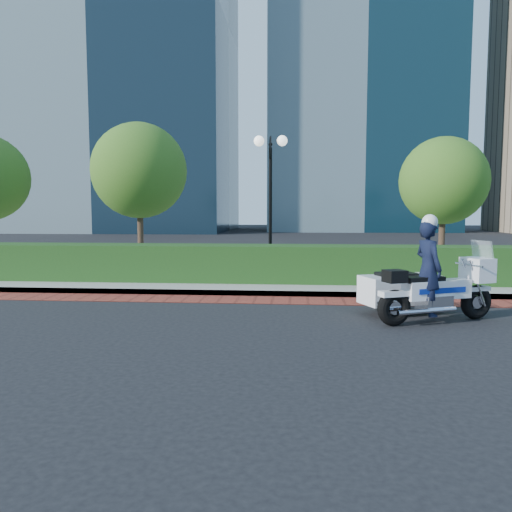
# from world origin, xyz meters

# --- Properties ---
(ground) EXTENTS (120.00, 120.00, 0.00)m
(ground) POSITION_xyz_m (0.00, 0.00, 0.00)
(ground) COLOR black
(ground) RESTS_ON ground
(brick_strip) EXTENTS (60.00, 1.00, 0.01)m
(brick_strip) POSITION_xyz_m (0.00, 1.50, 0.01)
(brick_strip) COLOR maroon
(brick_strip) RESTS_ON ground
(sidewalk) EXTENTS (60.00, 8.00, 0.15)m
(sidewalk) POSITION_xyz_m (0.00, 6.00, 0.07)
(sidewalk) COLOR gray
(sidewalk) RESTS_ON ground
(hedge_main) EXTENTS (18.00, 1.20, 1.00)m
(hedge_main) POSITION_xyz_m (0.00, 3.60, 0.65)
(hedge_main) COLOR black
(hedge_main) RESTS_ON sidewalk
(lamppost) EXTENTS (1.02, 0.70, 4.21)m
(lamppost) POSITION_xyz_m (1.00, 5.20, 2.96)
(lamppost) COLOR black
(lamppost) RESTS_ON sidewalk
(tree_b) EXTENTS (3.20, 3.20, 4.89)m
(tree_b) POSITION_xyz_m (-3.50, 6.50, 3.43)
(tree_b) COLOR #332319
(tree_b) RESTS_ON sidewalk
(tree_c) EXTENTS (2.80, 2.80, 4.30)m
(tree_c) POSITION_xyz_m (6.50, 6.50, 3.05)
(tree_c) COLOR #332319
(tree_c) RESTS_ON sidewalk
(tower_left) EXTENTS (22.00, 16.00, 40.00)m
(tower_left) POSITION_xyz_m (-16.00, 40.00, 20.00)
(tower_left) COLOR black
(tower_left) RESTS_ON ground
(tower_center) EXTENTS (18.00, 15.00, 46.00)m
(tower_center) POSITION_xyz_m (8.00, 44.00, 23.00)
(tower_center) COLOR black
(tower_center) RESTS_ON ground
(police_motorcycle) EXTENTS (2.60, 1.95, 2.05)m
(police_motorcycle) POSITION_xyz_m (4.22, -0.26, 0.70)
(police_motorcycle) COLOR black
(police_motorcycle) RESTS_ON ground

